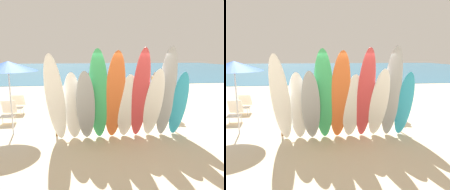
% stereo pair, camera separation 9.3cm
% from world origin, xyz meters
% --- Properties ---
extents(ground, '(60.00, 60.00, 0.00)m').
position_xyz_m(ground, '(0.00, 14.00, 0.00)').
color(ground, beige).
extents(ocean_water, '(60.00, 40.00, 0.02)m').
position_xyz_m(ocean_water, '(0.00, 31.13, 0.01)').
color(ocean_water, teal).
rests_on(ocean_water, ground).
extents(surfboard_rack, '(3.86, 0.07, 0.72)m').
position_xyz_m(surfboard_rack, '(0.00, 0.00, 0.58)').
color(surfboard_rack, brown).
rests_on(surfboard_rack, ground).
extents(surfboard_white_0, '(0.61, 1.15, 2.52)m').
position_xyz_m(surfboard_white_0, '(-1.76, -0.75, 1.26)').
color(surfboard_white_0, white).
rests_on(surfboard_white_0, ground).
extents(surfboard_white_1, '(0.54, 0.77, 2.04)m').
position_xyz_m(surfboard_white_1, '(-1.33, -0.55, 1.02)').
color(surfboard_white_1, white).
rests_on(surfboard_white_1, ground).
extents(surfboard_grey_2, '(0.56, 0.95, 2.09)m').
position_xyz_m(surfboard_grey_2, '(-0.97, -0.67, 1.04)').
color(surfboard_grey_2, '#999EA3').
rests_on(surfboard_grey_2, ground).
extents(surfboard_green_3, '(0.63, 1.07, 2.63)m').
position_xyz_m(surfboard_green_3, '(-0.62, -0.69, 1.32)').
color(surfboard_green_3, '#38B266').
rests_on(surfboard_green_3, ground).
extents(surfboard_orange_4, '(0.60, 1.07, 2.59)m').
position_xyz_m(surfboard_orange_4, '(-0.17, -0.69, 1.30)').
color(surfboard_orange_4, orange).
rests_on(surfboard_orange_4, ground).
extents(surfboard_white_5, '(0.60, 0.80, 1.97)m').
position_xyz_m(surfboard_white_5, '(0.20, -0.56, 0.98)').
color(surfboard_white_5, white).
rests_on(surfboard_white_5, ground).
extents(surfboard_red_6, '(0.51, 1.10, 2.66)m').
position_xyz_m(surfboard_red_6, '(0.54, -0.70, 1.33)').
color(surfboard_red_6, '#D13D42').
rests_on(surfboard_red_6, ground).
extents(surfboard_white_7, '(0.58, 0.95, 2.12)m').
position_xyz_m(surfboard_white_7, '(0.96, -0.62, 1.06)').
color(surfboard_white_7, white).
rests_on(surfboard_white_7, ground).
extents(surfboard_grey_8, '(0.59, 0.96, 2.71)m').
position_xyz_m(surfboard_grey_8, '(1.31, -0.65, 1.36)').
color(surfboard_grey_8, '#999EA3').
rests_on(surfboard_grey_8, ground).
extents(surfboard_teal_9, '(0.50, 0.78, 2.02)m').
position_xyz_m(surfboard_teal_9, '(1.74, -0.56, 1.01)').
color(surfboard_teal_9, '#289EC6').
rests_on(surfboard_teal_9, ground).
extents(beachgoer_photographing, '(0.43, 0.63, 1.67)m').
position_xyz_m(beachgoer_photographing, '(-0.69, 3.76, 0.96)').
color(beachgoer_photographing, brown).
rests_on(beachgoer_photographing, ground).
extents(beachgoer_midbeach, '(0.41, 0.54, 1.59)m').
position_xyz_m(beachgoer_midbeach, '(-0.13, 7.92, 0.92)').
color(beachgoer_midbeach, beige).
rests_on(beachgoer_midbeach, ground).
extents(beachgoer_strolling, '(0.41, 0.48, 1.56)m').
position_xyz_m(beachgoer_strolling, '(2.17, 1.73, 0.90)').
color(beachgoer_strolling, tan).
rests_on(beachgoer_strolling, ground).
extents(beachgoer_near_rack, '(0.38, 0.49, 1.48)m').
position_xyz_m(beachgoer_near_rack, '(2.96, 5.46, 0.85)').
color(beachgoer_near_rack, brown).
rests_on(beachgoer_near_rack, ground).
extents(beachgoer_by_water, '(0.40, 0.56, 1.53)m').
position_xyz_m(beachgoer_by_water, '(2.57, 4.26, 0.88)').
color(beachgoer_by_water, brown).
rests_on(beachgoer_by_water, ground).
extents(beach_chair_red, '(0.53, 0.70, 0.82)m').
position_xyz_m(beach_chair_red, '(-3.76, 1.58, 0.43)').
color(beach_chair_red, '#B7B7BC').
rests_on(beach_chair_red, ground).
extents(beach_chair_blue, '(0.51, 0.75, 0.79)m').
position_xyz_m(beach_chair_blue, '(-3.78, 2.84, 0.42)').
color(beach_chair_blue, '#B7B7BC').
rests_on(beach_chair_blue, ground).
extents(beach_umbrella, '(1.72, 1.72, 2.27)m').
position_xyz_m(beach_umbrella, '(-3.25, 0.36, 2.12)').
color(beach_umbrella, silver).
rests_on(beach_umbrella, ground).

